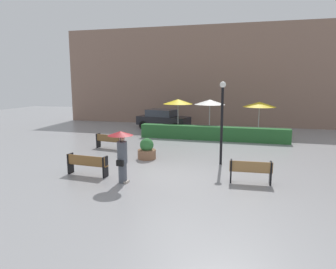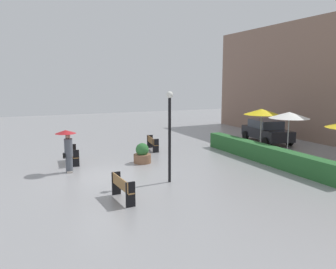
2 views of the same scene
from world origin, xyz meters
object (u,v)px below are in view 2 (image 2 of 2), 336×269
patio_umbrella_yellow (262,112)px  patio_umbrella_white (289,115)px  bench_far_left (152,142)px  planter_pot (142,154)px  pedestrian_with_umbrella (67,145)px  bench_near_left (73,154)px  parked_car (266,131)px  bench_near_right (122,186)px  lamp_post (170,127)px

patio_umbrella_yellow → patio_umbrella_white: patio_umbrella_white is taller
bench_far_left → planter_pot: 3.35m
patio_umbrella_white → patio_umbrella_yellow: bearing=179.5°
bench_far_left → patio_umbrella_white: bearing=51.8°
pedestrian_with_umbrella → patio_umbrella_yellow: bearing=93.1°
bench_near_left → parked_car: parked_car is taller
bench_far_left → patio_umbrella_yellow: bearing=67.7°
patio_umbrella_white → parked_car: patio_umbrella_white is taller
bench_near_left → patio_umbrella_yellow: 11.48m
bench_far_left → parked_car: parked_car is taller
bench_far_left → pedestrian_with_umbrella: pedestrian_with_umbrella is taller
bench_near_right → patio_umbrella_yellow: patio_umbrella_yellow is taller
bench_far_left → lamp_post: size_ratio=0.45×
pedestrian_with_umbrella → patio_umbrella_yellow: patio_umbrella_yellow is taller
patio_umbrella_yellow → bench_near_left: bearing=-95.8°
bench_near_right → parked_car: 14.38m
pedestrian_with_umbrella → lamp_post: (3.35, 3.69, 1.06)m
bench_near_right → planter_pot: size_ratio=1.51×
bench_near_right → lamp_post: bearing=118.8°
patio_umbrella_white → pedestrian_with_umbrella: bearing=-98.2°
parked_car → patio_umbrella_yellow: bearing=-48.1°
bench_near_left → patio_umbrella_white: 11.92m
bench_near_right → lamp_post: 3.38m
bench_near_left → patio_umbrella_yellow: patio_umbrella_yellow is taller
pedestrian_with_umbrella → lamp_post: size_ratio=0.52×
bench_far_left → planter_pot: size_ratio=1.63×
lamp_post → patio_umbrella_white: lamp_post is taller
planter_pot → parked_car: parked_car is taller
bench_far_left → parked_car: bearing=84.1°
patio_umbrella_yellow → parked_car: 3.02m
bench_near_left → parked_car: size_ratio=0.41×
bench_near_left → patio_umbrella_yellow: bearing=84.2°
patio_umbrella_yellow → pedestrian_with_umbrella: bearing=-86.9°
lamp_post → patio_umbrella_yellow: lamp_post is taller
bench_far_left → patio_umbrella_yellow: (2.57, 6.27, 1.87)m
planter_pot → patio_umbrella_yellow: 8.20m
planter_pot → lamp_post: 4.15m
pedestrian_with_umbrella → bench_near_right: bearing=14.2°
bench_far_left → parked_car: (0.84, 8.20, 0.33)m
bench_far_left → patio_umbrella_yellow: size_ratio=0.67×
bench_near_left → patio_umbrella_white: size_ratio=0.71×
lamp_post → patio_umbrella_white: (-1.65, 8.06, 0.01)m
pedestrian_with_umbrella → planter_pot: (-0.33, 3.80, -0.85)m
bench_far_left → bench_near_right: 9.03m
lamp_post → bench_near_left: bearing=-148.2°
bench_near_left → patio_umbrella_yellow: (1.14, 11.27, 1.85)m
pedestrian_with_umbrella → planter_pot: size_ratio=1.91×
planter_pot → parked_car: bearing=101.7°
bench_near_right → pedestrian_with_umbrella: size_ratio=0.79×
lamp_post → patio_umbrella_white: 8.23m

